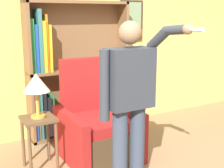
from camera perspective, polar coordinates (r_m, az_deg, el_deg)
wall_back at (r=4.68m, az=-5.58°, el=8.45°), size 8.00×0.11×2.80m
bookcase at (r=4.47m, az=-8.35°, el=2.16°), size 1.50×0.28×1.92m
armchair at (r=3.91m, az=-2.96°, el=-8.01°), size 0.84×0.90×1.20m
person_standing at (r=2.93m, az=3.26°, el=-2.61°), size 0.59×0.78×1.69m
side_table at (r=3.63m, az=-13.24°, el=-8.05°), size 0.36×0.36×0.62m
table_lamp at (r=3.49m, az=-13.66°, el=-0.07°), size 0.29×0.29×0.49m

